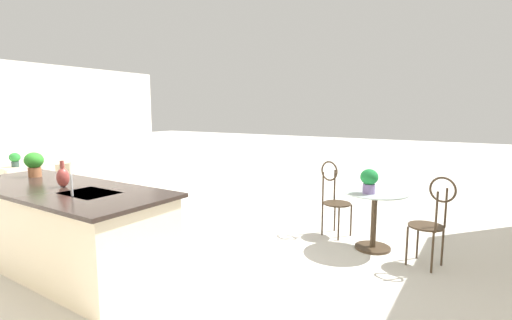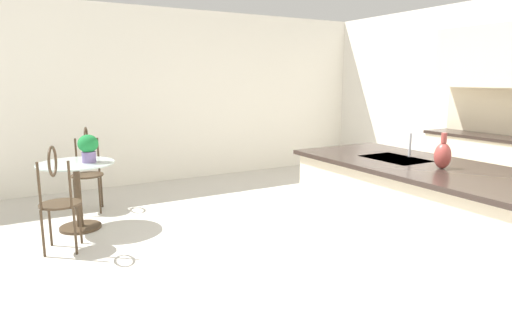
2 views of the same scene
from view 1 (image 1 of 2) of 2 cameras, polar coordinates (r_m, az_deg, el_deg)
The scene contains 11 objects.
ground_plane at distance 5.00m, azimuth -17.11°, elevation -13.06°, with size 40.00×40.00×0.00m, color beige.
kitchen_island at distance 4.63m, azimuth -27.94°, elevation -9.23°, with size 2.80×1.06×0.92m.
bistro_table at distance 4.87m, azimuth 17.91°, elevation -8.10°, with size 0.80×0.80×0.74m.
chair_near_window at distance 5.25m, azimuth 12.06°, elevation -5.34°, with size 0.52×0.47×1.04m.
chair_by_island at distance 4.52m, azimuth 25.73°, elevation -8.07°, with size 0.52×0.46×1.04m.
sink_faucet at distance 3.95m, azimuth -26.81°, elevation -3.51°, with size 0.02×0.02×0.22m, color #B2B5BA.
writing_desk at distance 8.15m, azimuth -31.35°, elevation -2.15°, with size 0.60×1.20×0.74m.
potted_plant_on_table at distance 4.65m, azimuth 17.22°, elevation -2.92°, with size 0.21×0.21×0.30m.
potted_plant_counter_far at distance 5.33m, azimuth -31.30°, elevation -0.38°, with size 0.22×0.22×0.31m.
potted_plant_on_desk at distance 7.84m, azimuth -33.45°, elevation 0.15°, with size 0.18×0.18×0.25m.
vase_on_counter at distance 4.48m, azimuth -27.88°, elevation -2.35°, with size 0.13×0.13×0.29m.
Camera 1 is at (-3.62, 2.97, 1.74)m, focal length 25.66 mm.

